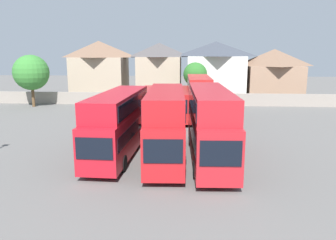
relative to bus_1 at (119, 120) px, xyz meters
name	(u,v)px	position (x,y,z in m)	size (l,w,h in m)	color
ground	(176,113)	(3.52, 17.57, -2.66)	(140.00, 140.00, 0.00)	#605E5B
depot_boundary_wall	(179,99)	(3.52, 24.55, -1.76)	(56.00, 0.50, 1.80)	gray
bus_1	(119,120)	(0.00, 0.00, 0.00)	(2.88, 11.44, 4.71)	red
bus_2	(166,121)	(3.60, -0.73, 0.16)	(3.07, 11.11, 5.00)	red
bus_3	(210,121)	(6.74, -0.68, 0.20)	(3.13, 12.04, 5.09)	red
bus_4	(152,102)	(0.67, 14.94, -0.77)	(3.15, 11.67, 3.30)	#B02427
bus_5	(179,102)	(3.93, 14.24, -0.70)	(2.60, 10.11, 3.43)	red
bus_6	(199,95)	(6.26, 14.45, 0.11)	(2.84, 10.19, 4.92)	red
house_terrace_left	(100,69)	(-10.67, 33.07, 2.26)	(9.48, 7.18, 9.65)	tan
house_terrace_centre	(159,70)	(-0.15, 32.85, 2.07)	(7.63, 6.95, 9.29)	tan
house_terrace_right	(216,70)	(9.40, 32.45, 2.17)	(9.78, 8.12, 9.49)	silver
house_terrace_far_right	(273,74)	(18.98, 32.47, 1.56)	(9.20, 7.48, 8.25)	#9E7A60
tree_left_of_lot	(31,73)	(-17.29, 21.55, 2.21)	(4.97, 4.97, 7.38)	brown
tree_behind_wall	(195,75)	(5.93, 27.05, 1.70)	(3.66, 3.66, 6.23)	brown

